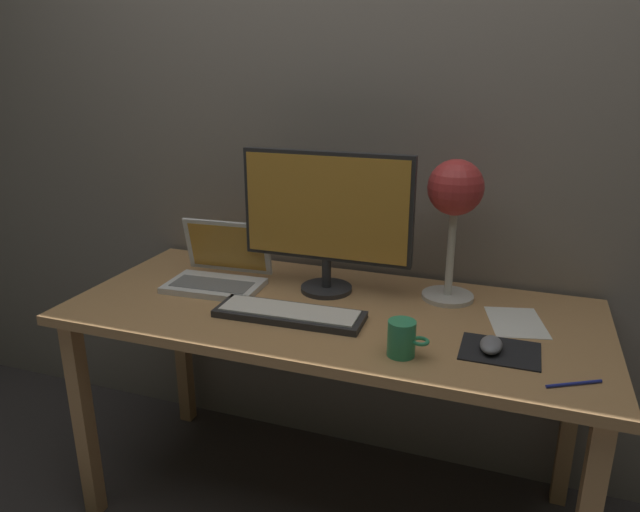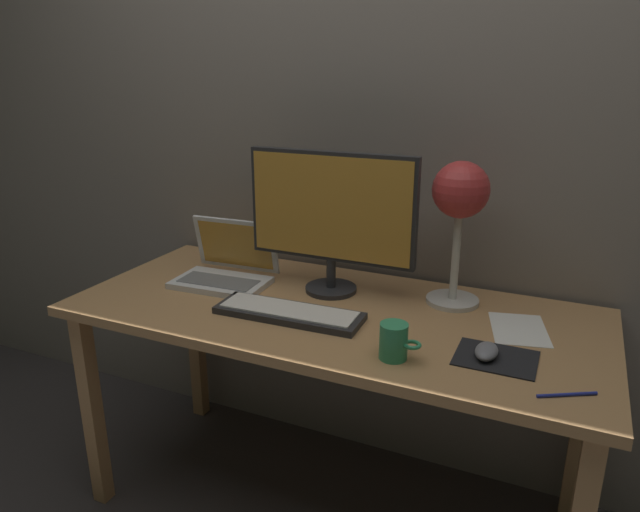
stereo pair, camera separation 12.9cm
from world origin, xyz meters
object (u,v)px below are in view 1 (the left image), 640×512
Objects in this scene: monitor at (327,213)px; laptop at (220,267)px; keyboard_main at (289,314)px; desk_lamp at (455,198)px; coffee_mug at (402,338)px; mouse at (491,345)px; pen at (574,384)px.

monitor reaches higher than laptop.
desk_lamp is at bearing 35.83° from keyboard_main.
keyboard_main is at bearing -144.17° from desk_lamp.
mouse is at bearing 24.03° from coffee_mug.
mouse is 0.69× the size of pen.
laptop is 1.13m from pen.
desk_lamp is at bearing 9.80° from monitor.
keyboard_main is 0.57m from mouse.
monitor is 1.24× the size of keyboard_main.
desk_lamp is at bearing 115.49° from mouse.
coffee_mug is at bearing -47.36° from monitor.
pen is (0.73, -0.36, -0.26)m from monitor.
monitor is at bearing 132.64° from coffee_mug.
monitor is 1.25× the size of desk_lamp.
pen is at bearing -9.55° from keyboard_main.
mouse is (0.57, -0.02, 0.01)m from keyboard_main.
mouse is 0.22m from pen.
coffee_mug is (0.32, -0.35, -0.22)m from monitor.
pen is at bearing -1.41° from coffee_mug.
monitor reaches higher than mouse.
desk_lamp is 3.15× the size of pen.
laptop reaches higher than pen.
laptop is (-0.36, -0.05, -0.20)m from monitor.
desk_lamp reaches higher than keyboard_main.
monitor reaches higher than keyboard_main.
desk_lamp is at bearing 129.07° from pen.
keyboard_main is at bearing -29.08° from laptop.
coffee_mug is (-0.21, -0.09, 0.03)m from mouse.
keyboard_main is 0.60m from desk_lamp.
coffee_mug reaches higher than keyboard_main.
monitor is 3.93× the size of pen.
mouse is (0.90, -0.20, -0.04)m from laptop.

